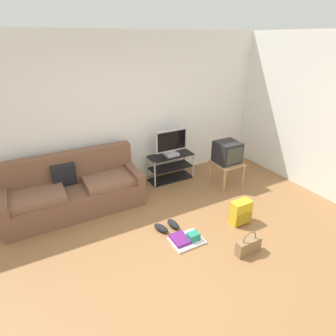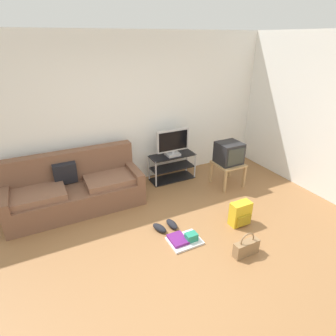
{
  "view_description": "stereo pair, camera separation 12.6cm",
  "coord_description": "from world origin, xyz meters",
  "px_view_note": "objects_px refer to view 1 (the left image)",
  "views": [
    {
      "loc": [
        -1.43,
        -2.19,
        2.59
      ],
      "look_at": [
        0.45,
        1.28,
        0.69
      ],
      "focal_mm": 29.33,
      "sensor_mm": 36.0,
      "label": 1
    },
    {
      "loc": [
        -1.31,
        -2.25,
        2.59
      ],
      "look_at": [
        0.45,
        1.28,
        0.69
      ],
      "focal_mm": 29.33,
      "sensor_mm": 36.0,
      "label": 2
    }
  ],
  "objects_px": {
    "flat_tv": "(171,143)",
    "floor_tray": "(186,239)",
    "crt_tv": "(227,152)",
    "couch": "(74,191)",
    "tv_stand": "(171,167)",
    "handbag": "(248,246)",
    "backpack": "(241,212)",
    "sneakers_pair": "(167,226)",
    "side_table": "(227,166)"
  },
  "relations": [
    {
      "from": "couch",
      "to": "crt_tv",
      "type": "xyz_separation_m",
      "value": [
        2.72,
        -0.5,
        0.32
      ]
    },
    {
      "from": "couch",
      "to": "side_table",
      "type": "relative_size",
      "value": 4.2
    },
    {
      "from": "tv_stand",
      "to": "side_table",
      "type": "height_order",
      "value": "tv_stand"
    },
    {
      "from": "crt_tv",
      "to": "backpack",
      "type": "bearing_deg",
      "value": -118.25
    },
    {
      "from": "crt_tv",
      "to": "couch",
      "type": "bearing_deg",
      "value": 169.66
    },
    {
      "from": "backpack",
      "to": "handbag",
      "type": "relative_size",
      "value": 1.04
    },
    {
      "from": "backpack",
      "to": "crt_tv",
      "type": "bearing_deg",
      "value": 43.45
    },
    {
      "from": "backpack",
      "to": "floor_tray",
      "type": "bearing_deg",
      "value": 160.83
    },
    {
      "from": "backpack",
      "to": "handbag",
      "type": "distance_m",
      "value": 0.66
    },
    {
      "from": "crt_tv",
      "to": "backpack",
      "type": "distance_m",
      "value": 1.34
    },
    {
      "from": "tv_stand",
      "to": "sneakers_pair",
      "type": "relative_size",
      "value": 2.4
    },
    {
      "from": "tv_stand",
      "to": "handbag",
      "type": "relative_size",
      "value": 2.46
    },
    {
      "from": "crt_tv",
      "to": "handbag",
      "type": "bearing_deg",
      "value": -119.82
    },
    {
      "from": "tv_stand",
      "to": "side_table",
      "type": "distance_m",
      "value": 1.08
    },
    {
      "from": "handbag",
      "to": "sneakers_pair",
      "type": "height_order",
      "value": "handbag"
    },
    {
      "from": "couch",
      "to": "backpack",
      "type": "relative_size",
      "value": 5.71
    },
    {
      "from": "handbag",
      "to": "crt_tv",
      "type": "bearing_deg",
      "value": 60.18
    },
    {
      "from": "tv_stand",
      "to": "handbag",
      "type": "bearing_deg",
      "value": -92.8
    },
    {
      "from": "side_table",
      "to": "crt_tv",
      "type": "xyz_separation_m",
      "value": [
        0.0,
        0.02,
        0.27
      ]
    },
    {
      "from": "flat_tv",
      "to": "couch",
      "type": "bearing_deg",
      "value": -175.6
    },
    {
      "from": "crt_tv",
      "to": "floor_tray",
      "type": "xyz_separation_m",
      "value": [
        -1.55,
        -1.09,
        -0.61
      ]
    },
    {
      "from": "tv_stand",
      "to": "crt_tv",
      "type": "bearing_deg",
      "value": -38.31
    },
    {
      "from": "couch",
      "to": "backpack",
      "type": "xyz_separation_m",
      "value": [
        2.12,
        -1.6,
        -0.15
      ]
    },
    {
      "from": "tv_stand",
      "to": "sneakers_pair",
      "type": "distance_m",
      "value": 1.61
    },
    {
      "from": "backpack",
      "to": "sneakers_pair",
      "type": "distance_m",
      "value": 1.14
    },
    {
      "from": "tv_stand",
      "to": "flat_tv",
      "type": "bearing_deg",
      "value": -90.0
    },
    {
      "from": "crt_tv",
      "to": "backpack",
      "type": "xyz_separation_m",
      "value": [
        -0.59,
        -1.11,
        -0.47
      ]
    },
    {
      "from": "couch",
      "to": "flat_tv",
      "type": "relative_size",
      "value": 3.25
    },
    {
      "from": "side_table",
      "to": "crt_tv",
      "type": "bearing_deg",
      "value": 90.0
    },
    {
      "from": "flat_tv",
      "to": "floor_tray",
      "type": "height_order",
      "value": "flat_tv"
    },
    {
      "from": "flat_tv",
      "to": "handbag",
      "type": "relative_size",
      "value": 1.82
    },
    {
      "from": "side_table",
      "to": "floor_tray",
      "type": "distance_m",
      "value": 1.92
    },
    {
      "from": "sneakers_pair",
      "to": "tv_stand",
      "type": "bearing_deg",
      "value": 59.37
    },
    {
      "from": "floor_tray",
      "to": "flat_tv",
      "type": "bearing_deg",
      "value": 67.66
    },
    {
      "from": "couch",
      "to": "sneakers_pair",
      "type": "distance_m",
      "value": 1.63
    },
    {
      "from": "sneakers_pair",
      "to": "floor_tray",
      "type": "height_order",
      "value": "floor_tray"
    },
    {
      "from": "flat_tv",
      "to": "handbag",
      "type": "distance_m",
      "value": 2.39
    },
    {
      "from": "sneakers_pair",
      "to": "side_table",
      "type": "bearing_deg",
      "value": 22.81
    },
    {
      "from": "side_table",
      "to": "sneakers_pair",
      "type": "distance_m",
      "value": 1.82
    },
    {
      "from": "crt_tv",
      "to": "backpack",
      "type": "relative_size",
      "value": 1.16
    },
    {
      "from": "crt_tv",
      "to": "sneakers_pair",
      "type": "relative_size",
      "value": 1.18
    },
    {
      "from": "crt_tv",
      "to": "backpack",
      "type": "height_order",
      "value": "crt_tv"
    },
    {
      "from": "handbag",
      "to": "floor_tray",
      "type": "xyz_separation_m",
      "value": [
        -0.6,
        0.57,
        -0.08
      ]
    },
    {
      "from": "couch",
      "to": "crt_tv",
      "type": "height_order",
      "value": "couch"
    },
    {
      "from": "side_table",
      "to": "sneakers_pair",
      "type": "height_order",
      "value": "side_table"
    },
    {
      "from": "tv_stand",
      "to": "flat_tv",
      "type": "xyz_separation_m",
      "value": [
        0.0,
        -0.02,
        0.51
      ]
    },
    {
      "from": "side_table",
      "to": "sneakers_pair",
      "type": "relative_size",
      "value": 1.37
    },
    {
      "from": "flat_tv",
      "to": "floor_tray",
      "type": "relative_size",
      "value": 1.47
    },
    {
      "from": "flat_tv",
      "to": "crt_tv",
      "type": "relative_size",
      "value": 1.51
    },
    {
      "from": "couch",
      "to": "side_table",
      "type": "height_order",
      "value": "couch"
    }
  ]
}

